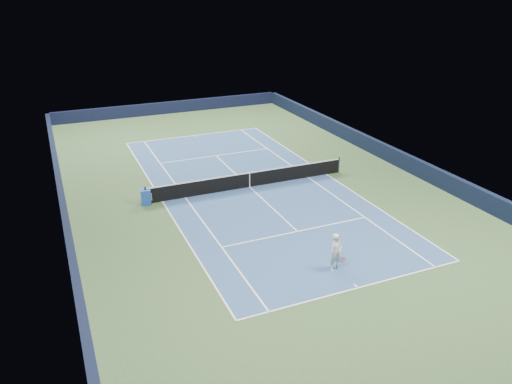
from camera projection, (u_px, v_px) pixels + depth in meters
name	position (u px, v px, depth m)	size (l,w,h in m)	color
ground	(250.00, 187.00, 30.91)	(40.00, 40.00, 0.00)	#324E2A
wall_far	(170.00, 107.00, 47.41)	(22.00, 0.35, 1.10)	black
wall_right	(393.00, 156.00, 34.61)	(0.35, 40.00, 1.10)	black
wall_left	(64.00, 208.00, 26.77)	(0.35, 40.00, 1.10)	black
court_surface	(250.00, 187.00, 30.91)	(10.97, 23.77, 0.01)	navy
baseline_far	(194.00, 135.00, 40.93)	(10.97, 0.08, 0.00)	white
baseline_near	(358.00, 288.00, 20.88)	(10.97, 0.08, 0.00)	white
sideline_doubles_right	(326.00, 174.00, 32.89)	(0.08, 23.77, 0.00)	white
sideline_doubles_left	(162.00, 201.00, 28.92)	(0.08, 23.77, 0.00)	white
sideline_singles_right	(308.00, 177.00, 32.39)	(0.08, 23.77, 0.00)	white
sideline_singles_left	(185.00, 198.00, 29.41)	(0.08, 23.77, 0.00)	white
service_line_far	(216.00, 156.00, 36.30)	(8.23, 0.08, 0.00)	white
service_line_near	(297.00, 231.00, 25.51)	(8.23, 0.08, 0.00)	white
center_service_line	(250.00, 187.00, 30.90)	(0.08, 12.80, 0.00)	white
center_mark_far	(195.00, 136.00, 40.80)	(0.08, 0.30, 0.00)	white
center_mark_near	(356.00, 286.00, 21.01)	(0.08, 0.30, 0.00)	white
tennis_net	(250.00, 179.00, 30.71)	(12.90, 0.10, 1.07)	black
sponsor_cube	(146.00, 197.00, 28.42)	(0.63, 0.59, 0.90)	#1D49B2
tennis_player	(336.00, 252.00, 21.86)	(0.83, 1.31, 2.14)	silver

